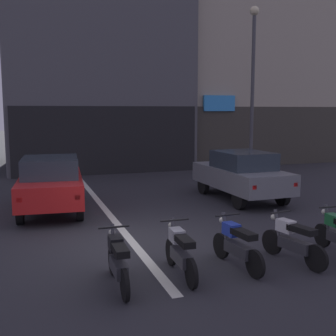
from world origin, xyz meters
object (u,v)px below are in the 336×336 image
motorcycle_black_row_leftmost (118,260)px  motorcycle_blue_row_centre (237,244)px  car_red_crossing_near (51,182)px  motorcycle_silver_row_left_mid (180,251)px  motorcycle_white_row_right_mid (293,240)px  street_lamp (253,79)px  car_grey_parked_kerbside (241,174)px

motorcycle_black_row_leftmost → motorcycle_blue_row_centre: (2.34, 0.14, 0.00)m
car_red_crossing_near → motorcycle_black_row_leftmost: 6.02m
motorcycle_silver_row_left_mid → motorcycle_white_row_right_mid: 2.34m
street_lamp → motorcycle_blue_row_centre: 10.19m
street_lamp → motorcycle_black_row_leftmost: street_lamp is taller
motorcycle_silver_row_left_mid → motorcycle_blue_row_centre: (1.17, 0.04, 0.00)m
motorcycle_white_row_right_mid → car_red_crossing_near: bearing=125.6°
car_grey_parked_kerbside → motorcycle_blue_row_centre: 6.37m
motorcycle_silver_row_left_mid → car_red_crossing_near: bearing=108.0°
car_red_crossing_near → motorcycle_silver_row_left_mid: bearing=-72.0°
car_grey_parked_kerbside → motorcycle_blue_row_centre: size_ratio=2.48×
car_red_crossing_near → street_lamp: (7.98, 2.28, 3.36)m
car_red_crossing_near → motorcycle_blue_row_centre: size_ratio=2.54×
motorcycle_white_row_right_mid → motorcycle_silver_row_left_mid: bearing=178.2°
car_red_crossing_near → motorcycle_black_row_leftmost: (0.73, -5.96, -0.43)m
motorcycle_silver_row_left_mid → motorcycle_blue_row_centre: same height
car_grey_parked_kerbside → motorcycle_white_row_right_mid: bearing=-108.8°
car_red_crossing_near → motorcycle_silver_row_left_mid: (1.91, -5.86, -0.43)m
car_red_crossing_near → motorcycle_silver_row_left_mid: car_red_crossing_near is taller
motorcycle_blue_row_centre → motorcycle_white_row_right_mid: bearing=-5.6°
motorcycle_silver_row_left_mid → motorcycle_white_row_right_mid: size_ratio=1.01×
car_red_crossing_near → car_grey_parked_kerbside: 6.18m
street_lamp → motorcycle_silver_row_left_mid: bearing=-126.7°
motorcycle_blue_row_centre → motorcycle_white_row_right_mid: same height
motorcycle_black_row_leftmost → motorcycle_silver_row_left_mid: size_ratio=1.00×
motorcycle_blue_row_centre → motorcycle_silver_row_left_mid: bearing=-177.9°
car_red_crossing_near → motorcycle_white_row_right_mid: car_red_crossing_near is taller
car_grey_parked_kerbside → motorcycle_black_row_leftmost: (-5.44, -5.70, -0.43)m
car_grey_parked_kerbside → street_lamp: street_lamp is taller
car_grey_parked_kerbside → street_lamp: 4.58m
car_red_crossing_near → street_lamp: street_lamp is taller
car_grey_parked_kerbside → motorcycle_silver_row_left_mid: 7.05m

